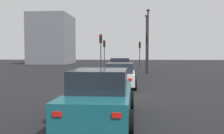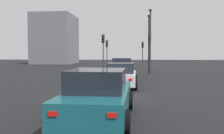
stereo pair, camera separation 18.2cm
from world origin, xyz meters
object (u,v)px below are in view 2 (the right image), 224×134
Objects in this scene: car_white_second at (121,75)px; street_lamp_far at (150,35)px; car_grey_lead at (122,68)px; traffic_light_far_left at (107,48)px; street_lamp_kerbside at (149,38)px; car_teal_third at (99,96)px; traffic_light_near_left at (143,49)px; traffic_light_far_right at (103,45)px; traffic_light_near_right at (150,44)px.

street_lamp_far is (10.15, -2.31, 3.16)m from car_white_second.
street_lamp_far reaches higher than car_grey_lead.
traffic_light_far_left is 0.62× the size of street_lamp_kerbside.
car_white_second is at bearing 11.48° from traffic_light_far_left.
car_teal_third is 18.33m from street_lamp_far.
street_lamp_kerbside reaches higher than traffic_light_far_left.
street_lamp_far reaches higher than traffic_light_near_left.
car_white_second is at bearing 169.59° from street_lamp_kerbside.
traffic_light_near_left reaches higher than car_white_second.
traffic_light_far_left is at bearing 6.49° from car_teal_third.
car_grey_lead is 0.63× the size of street_lamp_far.
street_lamp_kerbside is (-9.72, -0.40, 1.00)m from traffic_light_near_left.
traffic_light_far_right reaches higher than traffic_light_far_left.
traffic_light_far_right is at bearing 12.88° from car_white_second.
traffic_light_far_right is 0.66× the size of street_lamp_kerbside.
car_teal_third is 1.09× the size of traffic_light_near_right.
street_lamp_far is (-12.05, -0.42, 1.10)m from traffic_light_near_left.
traffic_light_far_left is at bearing -172.04° from traffic_light_far_right.
street_lamp_far is (17.88, -2.53, 3.13)m from car_teal_third.
traffic_light_near_left is 11.32m from traffic_light_far_right.
street_lamp_far reaches higher than car_teal_third.
car_teal_third reaches higher than car_white_second.
car_white_second is at bearing 167.18° from street_lamp_far.
traffic_light_near_right is (4.79, -2.68, 2.26)m from car_grey_lead.
traffic_light_far_left reaches higher than car_white_second.
car_teal_third is 0.74× the size of street_lamp_kerbside.
street_lamp_far is at bearing -12.54° from car_white_second.
street_lamp_far is at bearing -40.80° from car_grey_lead.
car_grey_lead is at bearing 137.18° from street_lamp_far.
car_white_second is 0.72× the size of street_lamp_far.
car_grey_lead is at bearing 0.79° from car_teal_third.
car_grey_lead is at bearing -20.72° from traffic_light_near_right.
traffic_light_near_right is 0.82m from street_lamp_kerbside.
car_grey_lead is at bearing 2.71° from car_white_second.
traffic_light_far_left is at bearing -58.66° from traffic_light_near_left.
street_lamp_kerbside reaches higher than car_grey_lead.
street_lamp_far is (-2.32, -0.02, 0.10)m from street_lamp_kerbside.
car_white_second is 1.21× the size of traffic_light_near_left.
traffic_light_near_left is 0.91× the size of traffic_light_near_right.
car_grey_lead is 5.52m from traffic_light_far_right.
car_white_second is 18.60m from traffic_light_far_left.
car_white_second is 12.56m from traffic_light_near_right.
street_lamp_kerbside reaches higher than traffic_light_far_right.
car_grey_lead is at bearing 32.44° from traffic_light_far_right.
car_grey_lead is at bearing -16.19° from traffic_light_near_left.
traffic_light_near_left is at bearing -6.39° from car_grey_lead.
car_grey_lead is 1.07× the size of traffic_light_near_left.
car_grey_lead is 4.94m from street_lamp_far.
car_white_second is 10.88m from street_lamp_far.
street_lamp_kerbside is at bearing 0.43° from street_lamp_far.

